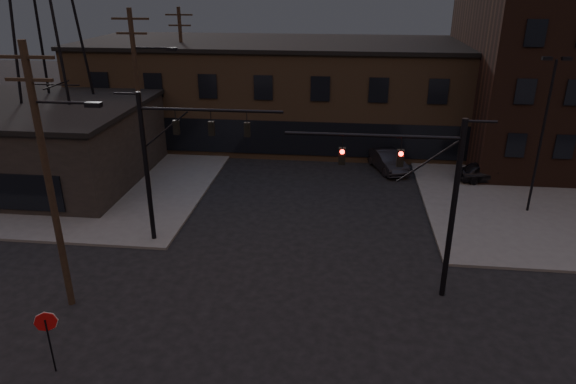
# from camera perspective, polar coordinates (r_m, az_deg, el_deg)

# --- Properties ---
(ground) EXTENTS (140.00, 140.00, 0.00)m
(ground) POSITION_cam_1_polar(r_m,az_deg,el_deg) (20.23, -0.39, -17.22)
(ground) COLOR black
(ground) RESTS_ON ground
(sidewalk_nw) EXTENTS (30.00, 30.00, 0.15)m
(sidewalk_nw) POSITION_cam_1_polar(r_m,az_deg,el_deg) (46.24, -25.01, 4.20)
(sidewalk_nw) COLOR #474744
(sidewalk_nw) RESTS_ON ground
(building_row) EXTENTS (40.00, 12.00, 8.00)m
(building_row) POSITION_cam_1_polar(r_m,az_deg,el_deg) (44.40, 3.99, 10.83)
(building_row) COLOR #4E3C29
(building_row) RESTS_ON ground
(building_left) EXTENTS (16.00, 12.00, 5.00)m
(building_left) POSITION_cam_1_polar(r_m,az_deg,el_deg) (39.71, -27.37, 4.72)
(building_left) COLOR black
(building_left) RESTS_ON ground
(traffic_signal_near) EXTENTS (7.12, 0.24, 8.00)m
(traffic_signal_near) POSITION_cam_1_polar(r_m,az_deg,el_deg) (21.77, 15.18, 0.12)
(traffic_signal_near) COLOR black
(traffic_signal_near) RESTS_ON ground
(traffic_signal_far) EXTENTS (7.12, 0.24, 8.00)m
(traffic_signal_far) POSITION_cam_1_polar(r_m,az_deg,el_deg) (26.20, -13.05, 4.32)
(traffic_signal_far) COLOR black
(traffic_signal_far) RESTS_ON ground
(stop_sign) EXTENTS (0.72, 0.33, 2.48)m
(stop_sign) POSITION_cam_1_polar(r_m,az_deg,el_deg) (20.05, -25.22, -13.53)
(stop_sign) COLOR black
(stop_sign) RESTS_ON ground
(utility_pole_near) EXTENTS (3.70, 0.28, 11.00)m
(utility_pole_near) POSITION_cam_1_polar(r_m,az_deg,el_deg) (21.97, -24.99, 1.57)
(utility_pole_near) COLOR black
(utility_pole_near) RESTS_ON ground
(utility_pole_mid) EXTENTS (3.70, 0.28, 11.50)m
(utility_pole_mid) POSITION_cam_1_polar(r_m,az_deg,el_deg) (32.64, -16.08, 9.60)
(utility_pole_mid) COLOR black
(utility_pole_mid) RESTS_ON ground
(utility_pole_far) EXTENTS (2.20, 0.28, 11.00)m
(utility_pole_far) POSITION_cam_1_polar(r_m,az_deg,el_deg) (44.14, -11.54, 12.74)
(utility_pole_far) COLOR black
(utility_pole_far) RESTS_ON ground
(lot_light_a) EXTENTS (1.50, 0.28, 9.14)m
(lot_light_a) POSITION_cam_1_polar(r_m,az_deg,el_deg) (32.34, 26.59, 6.86)
(lot_light_a) COLOR black
(lot_light_a) RESTS_ON ground
(parked_car_lot_a) EXTENTS (4.09, 2.08, 1.33)m
(parked_car_lot_a) POSITION_cam_1_polar(r_m,az_deg,el_deg) (37.52, 21.20, 2.08)
(parked_car_lot_a) COLOR black
(parked_car_lot_a) RESTS_ON sidewalk_ne
(parked_car_lot_b) EXTENTS (5.22, 2.92, 1.43)m
(parked_car_lot_b) POSITION_cam_1_polar(r_m,az_deg,el_deg) (41.74, 27.97, 3.00)
(parked_car_lot_b) COLOR silver
(parked_car_lot_b) RESTS_ON sidewalk_ne
(car_crossing) EXTENTS (3.06, 4.80, 1.49)m
(car_crossing) POSITION_cam_1_polar(r_m,az_deg,el_deg) (38.16, 10.95, 3.45)
(car_crossing) COLOR black
(car_crossing) RESTS_ON ground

